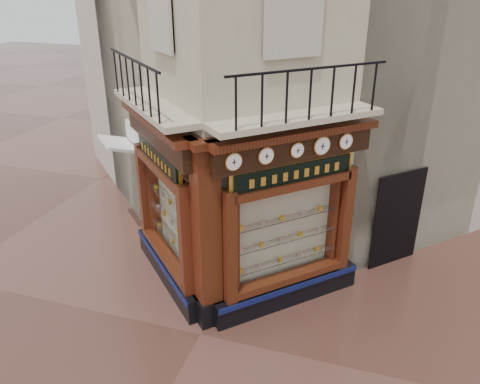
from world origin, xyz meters
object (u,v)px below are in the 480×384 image
at_px(clock_a, 233,162).
at_px(signboard_left, 158,158).
at_px(clock_c, 297,150).
at_px(clock_e, 346,141).
at_px(signboard_right, 294,173).
at_px(corner_pilaster, 207,239).
at_px(clock_d, 322,146).
at_px(awning, 127,229).
at_px(clock_b, 266,156).

height_order(clock_a, signboard_left, clock_a).
bearing_deg(clock_c, clock_e, 0.00).
distance_m(clock_a, signboard_right, 1.47).
bearing_deg(signboard_right, corner_pilaster, 169.75).
xyz_separation_m(clock_d, awning, (-5.59, 1.66, -3.62)).
bearing_deg(clock_e, clock_b, -180.00).
bearing_deg(clock_a, clock_e, 0.00).
height_order(clock_b, signboard_right, clock_b).
height_order(clock_d, signboard_left, clock_d).
distance_m(clock_c, clock_d, 0.57).
relative_size(awning, signboard_right, 0.64).
bearing_deg(clock_a, awning, 99.67).
height_order(corner_pilaster, clock_a, corner_pilaster).
bearing_deg(clock_b, clock_d, 0.00).
bearing_deg(awning, clock_a, -170.33).
distance_m(clock_b, signboard_left, 2.61).
distance_m(clock_e, signboard_right, 1.23).
bearing_deg(signboard_right, clock_e, -5.69).
xyz_separation_m(clock_a, clock_b, (0.47, 0.47, 0.00)).
xyz_separation_m(corner_pilaster, clock_e, (2.32, 1.72, 1.67)).
relative_size(corner_pilaster, signboard_right, 1.94).
relative_size(corner_pilaster, clock_c, 12.89).
relative_size(clock_b, clock_c, 1.09).
relative_size(corner_pilaster, clock_d, 10.20).
xyz_separation_m(clock_e, signboard_left, (-3.78, -0.71, -0.52)).
relative_size(corner_pilaster, clock_e, 11.81).
relative_size(clock_a, signboard_right, 0.17).
distance_m(awning, signboard_right, 6.31).
bearing_deg(clock_c, clock_d, 0.00).
xyz_separation_m(clock_e, signboard_right, (-0.86, -0.71, -0.52)).
bearing_deg(clock_c, clock_b, 180.00).
xyz_separation_m(clock_b, awning, (-4.71, 2.54, -3.62)).
bearing_deg(clock_d, corner_pilaster, 169.38).
distance_m(signboard_left, signboard_right, 2.92).
relative_size(clock_c, signboard_right, 0.15).
distance_m(clock_b, awning, 6.46).
height_order(clock_a, clock_b, clock_a).
bearing_deg(clock_b, awning, 106.65).
xyz_separation_m(clock_a, signboard_right, (0.89, 1.05, -0.52)).
bearing_deg(signboard_left, clock_d, -130.00).
relative_size(clock_a, clock_b, 1.01).
height_order(clock_b, awning, clock_b).
distance_m(corner_pilaster, clock_c, 2.43).
relative_size(clock_a, clock_c, 1.10).
xyz_separation_m(clock_a, signboard_left, (-2.03, 1.05, -0.52)).
distance_m(clock_a, awning, 6.34).
bearing_deg(awning, signboard_right, -155.85).
xyz_separation_m(clock_d, clock_e, (0.41, 0.41, 0.00)).
relative_size(clock_a, clock_d, 0.87).
bearing_deg(awning, clock_c, -156.71).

